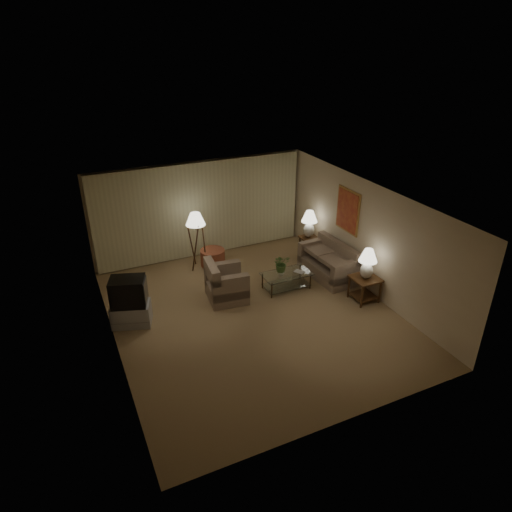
{
  "coord_description": "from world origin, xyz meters",
  "views": [
    {
      "loc": [
        -3.57,
        -7.9,
        5.81
      ],
      "look_at": [
        0.36,
        0.6,
        1.13
      ],
      "focal_mm": 32.0,
      "sensor_mm": 36.0,
      "label": 1
    }
  ],
  "objects_px": {
    "side_table_far": "(308,243)",
    "tv_cabinet": "(131,314)",
    "coffee_table": "(286,278)",
    "floor_lamp": "(197,240)",
    "side_table_near": "(365,285)",
    "armchair": "(227,284)",
    "vase": "(281,272)",
    "ottoman": "(213,257)",
    "table_lamp_near": "(368,261)",
    "table_lamp_far": "(309,222)",
    "crt_tv": "(128,292)",
    "sofa": "(328,264)"
  },
  "relations": [
    {
      "from": "side_table_far",
      "to": "tv_cabinet",
      "type": "distance_m",
      "value": 5.36
    },
    {
      "from": "side_table_far",
      "to": "coffee_table",
      "type": "height_order",
      "value": "side_table_far"
    },
    {
      "from": "floor_lamp",
      "to": "coffee_table",
      "type": "bearing_deg",
      "value": -50.3
    },
    {
      "from": "side_table_near",
      "to": "coffee_table",
      "type": "xyz_separation_m",
      "value": [
        -1.41,
        1.25,
        -0.14
      ]
    },
    {
      "from": "armchair",
      "to": "vase",
      "type": "xyz_separation_m",
      "value": [
        1.37,
        -0.17,
        0.1
      ]
    },
    {
      "from": "ottoman",
      "to": "coffee_table",
      "type": "bearing_deg",
      "value": -58.2
    },
    {
      "from": "ottoman",
      "to": "table_lamp_near",
      "type": "bearing_deg",
      "value": -50.69
    },
    {
      "from": "table_lamp_far",
      "to": "ottoman",
      "type": "height_order",
      "value": "table_lamp_far"
    },
    {
      "from": "armchair",
      "to": "floor_lamp",
      "type": "relative_size",
      "value": 0.71
    },
    {
      "from": "tv_cabinet",
      "to": "crt_tv",
      "type": "distance_m",
      "value": 0.56
    },
    {
      "from": "floor_lamp",
      "to": "side_table_far",
      "type": "bearing_deg",
      "value": -11.57
    },
    {
      "from": "side_table_far",
      "to": "table_lamp_near",
      "type": "relative_size",
      "value": 0.81
    },
    {
      "from": "tv_cabinet",
      "to": "table_lamp_far",
      "type": "bearing_deg",
      "value": 32.63
    },
    {
      "from": "side_table_near",
      "to": "floor_lamp",
      "type": "height_order",
      "value": "floor_lamp"
    },
    {
      "from": "crt_tv",
      "to": "vase",
      "type": "bearing_deg",
      "value": 17.66
    },
    {
      "from": "side_table_near",
      "to": "table_lamp_near",
      "type": "relative_size",
      "value": 0.83
    },
    {
      "from": "vase",
      "to": "tv_cabinet",
      "type": "bearing_deg",
      "value": 178.81
    },
    {
      "from": "crt_tv",
      "to": "table_lamp_near",
      "type": "bearing_deg",
      "value": 4.55
    },
    {
      "from": "side_table_far",
      "to": "table_lamp_near",
      "type": "xyz_separation_m",
      "value": [
        0.0,
        -2.6,
        0.64
      ]
    },
    {
      "from": "sofa",
      "to": "table_lamp_near",
      "type": "distance_m",
      "value": 1.52
    },
    {
      "from": "armchair",
      "to": "table_lamp_near",
      "type": "xyz_separation_m",
      "value": [
        2.93,
        -1.42,
        0.65
      ]
    },
    {
      "from": "floor_lamp",
      "to": "table_lamp_near",
      "type": "bearing_deg",
      "value": -46.56
    },
    {
      "from": "side_table_far",
      "to": "floor_lamp",
      "type": "height_order",
      "value": "floor_lamp"
    },
    {
      "from": "armchair",
      "to": "side_table_far",
      "type": "distance_m",
      "value": 3.16
    },
    {
      "from": "table_lamp_far",
      "to": "ottoman",
      "type": "relative_size",
      "value": 1.15
    },
    {
      "from": "armchair",
      "to": "floor_lamp",
      "type": "height_order",
      "value": "floor_lamp"
    },
    {
      "from": "crt_tv",
      "to": "coffee_table",
      "type": "bearing_deg",
      "value": 17.71
    },
    {
      "from": "side_table_far",
      "to": "vase",
      "type": "bearing_deg",
      "value": -139.21
    },
    {
      "from": "side_table_near",
      "to": "sofa",
      "type": "bearing_deg",
      "value": 96.34
    },
    {
      "from": "floor_lamp",
      "to": "ottoman",
      "type": "relative_size",
      "value": 2.38
    },
    {
      "from": "side_table_far",
      "to": "armchair",
      "type": "bearing_deg",
      "value": -158.15
    },
    {
      "from": "side_table_far",
      "to": "table_lamp_near",
      "type": "height_order",
      "value": "table_lamp_near"
    },
    {
      "from": "armchair",
      "to": "side_table_near",
      "type": "relative_size",
      "value": 1.83
    },
    {
      "from": "armchair",
      "to": "table_lamp_far",
      "type": "bearing_deg",
      "value": -61.62
    },
    {
      "from": "side_table_near",
      "to": "table_lamp_far",
      "type": "height_order",
      "value": "table_lamp_far"
    },
    {
      "from": "table_lamp_far",
      "to": "table_lamp_near",
      "type": "bearing_deg",
      "value": -90.0
    },
    {
      "from": "vase",
      "to": "floor_lamp",
      "type": "bearing_deg",
      "value": 127.02
    },
    {
      "from": "side_table_far",
      "to": "vase",
      "type": "relative_size",
      "value": 3.84
    },
    {
      "from": "coffee_table",
      "to": "vase",
      "type": "bearing_deg",
      "value": -180.0
    },
    {
      "from": "sofa",
      "to": "armchair",
      "type": "bearing_deg",
      "value": -94.56
    },
    {
      "from": "table_lamp_far",
      "to": "crt_tv",
      "type": "xyz_separation_m",
      "value": [
        -5.2,
        -1.27,
        -0.24
      ]
    },
    {
      "from": "sofa",
      "to": "floor_lamp",
      "type": "relative_size",
      "value": 1.09
    },
    {
      "from": "side_table_near",
      "to": "coffee_table",
      "type": "bearing_deg",
      "value": 138.53
    },
    {
      "from": "side_table_far",
      "to": "tv_cabinet",
      "type": "relative_size",
      "value": 0.63
    },
    {
      "from": "floor_lamp",
      "to": "ottoman",
      "type": "distance_m",
      "value": 0.74
    },
    {
      "from": "sofa",
      "to": "table_lamp_near",
      "type": "relative_size",
      "value": 2.33
    },
    {
      "from": "armchair",
      "to": "ottoman",
      "type": "distance_m",
      "value": 1.83
    },
    {
      "from": "floor_lamp",
      "to": "crt_tv",
      "type": "bearing_deg",
      "value": -138.48
    },
    {
      "from": "side_table_far",
      "to": "floor_lamp",
      "type": "xyz_separation_m",
      "value": [
        -3.05,
        0.63,
        0.43
      ]
    },
    {
      "from": "coffee_table",
      "to": "crt_tv",
      "type": "distance_m",
      "value": 3.82
    }
  ]
}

